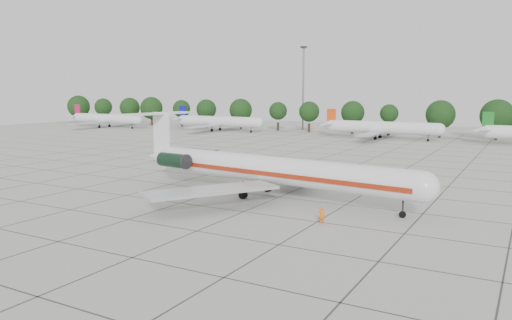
% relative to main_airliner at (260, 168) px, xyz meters
% --- Properties ---
extents(ground, '(260.00, 260.00, 0.00)m').
position_rel_main_airliner_xyz_m(ground, '(-5.68, 0.39, -3.27)').
color(ground, '#AEAEA7').
rests_on(ground, ground).
extents(apron_joints, '(170.00, 170.00, 0.02)m').
position_rel_main_airliner_xyz_m(apron_joints, '(-5.68, 15.39, -3.27)').
color(apron_joints, '#383838').
rests_on(apron_joints, ground).
extents(main_airliner, '(39.43, 30.84, 9.27)m').
position_rel_main_airliner_xyz_m(main_airliner, '(0.00, 0.00, 0.00)').
color(main_airliner, silver).
rests_on(main_airliner, ground).
extents(ground_crew, '(0.65, 0.48, 1.65)m').
position_rel_main_airliner_xyz_m(ground_crew, '(10.96, -8.16, -2.45)').
color(ground_crew, orange).
rests_on(ground_crew, ground).
extents(bg_airliner_a, '(28.24, 27.20, 7.40)m').
position_rel_main_airliner_xyz_m(bg_airliner_a, '(-95.95, 69.14, -0.36)').
color(bg_airliner_a, silver).
rests_on(bg_airliner_a, ground).
extents(bg_airliner_b, '(28.24, 27.20, 7.40)m').
position_rel_main_airliner_xyz_m(bg_airliner_b, '(-55.66, 75.06, -0.36)').
color(bg_airliner_b, silver).
rests_on(bg_airliner_b, ground).
extents(bg_airliner_c, '(28.24, 27.20, 7.40)m').
position_rel_main_airliner_xyz_m(bg_airliner_c, '(-6.14, 74.03, -0.36)').
color(bg_airliner_c, silver).
rests_on(bg_airliner_c, ground).
extents(tree_line, '(249.86, 8.44, 10.22)m').
position_rel_main_airliner_xyz_m(tree_line, '(-17.37, 85.39, 2.71)').
color(tree_line, '#332114').
rests_on(tree_line, ground).
extents(floodlight_mast, '(1.60, 1.60, 25.45)m').
position_rel_main_airliner_xyz_m(floodlight_mast, '(-35.68, 92.39, 11.01)').
color(floodlight_mast, slate).
rests_on(floodlight_mast, ground).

